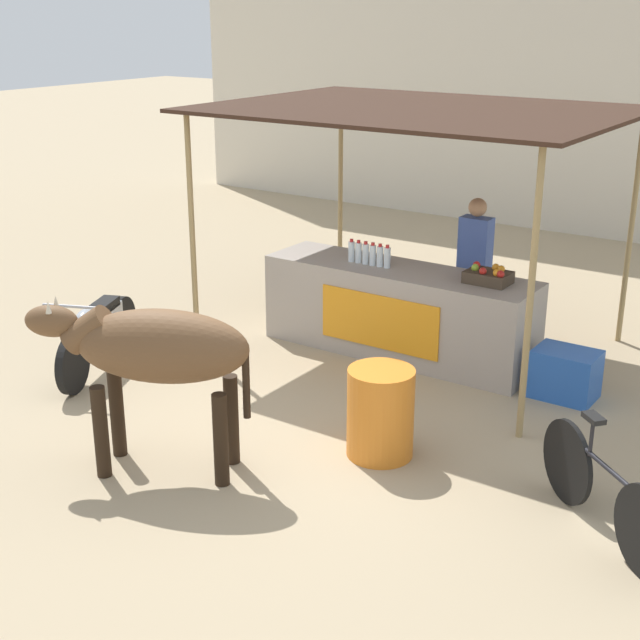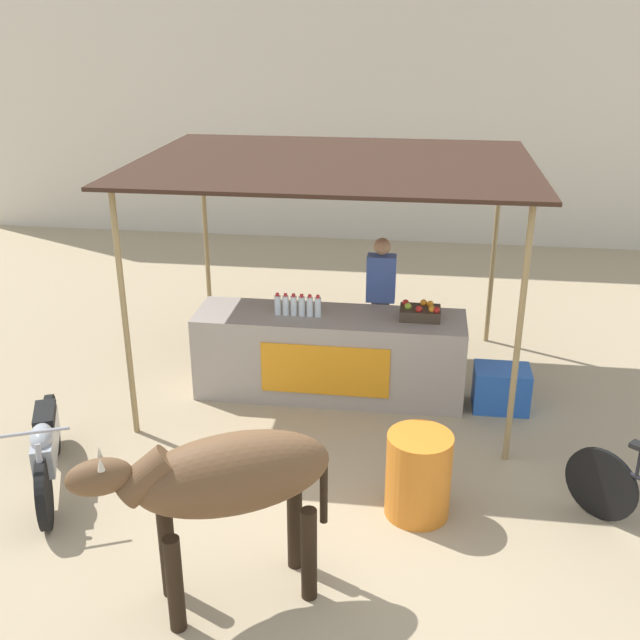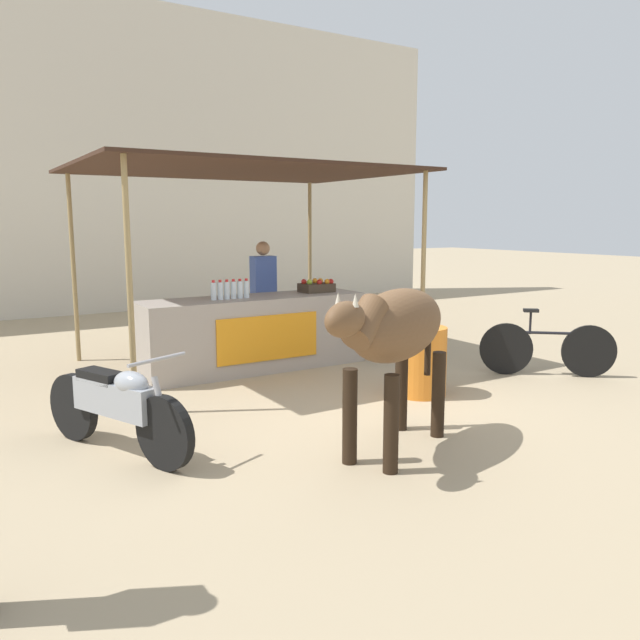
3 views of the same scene
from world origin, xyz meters
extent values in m
plane|color=tan|center=(0.00, 0.00, 0.00)|extent=(60.00, 60.00, 0.00)
cube|color=beige|center=(0.00, 8.75, 3.26)|extent=(16.00, 0.50, 6.51)
cube|color=#9E9389|center=(0.00, 2.20, 0.48)|extent=(3.00, 0.80, 0.96)
cube|color=orange|center=(0.00, 1.79, 0.48)|extent=(1.40, 0.02, 0.58)
cube|color=#382319|center=(0.00, 2.50, 2.59)|extent=(4.20, 3.20, 0.04)
cylinder|color=#997F51|center=(-1.89, 1.06, 1.29)|extent=(0.06, 0.06, 2.59)
cylinder|color=#997F51|center=(1.89, 1.06, 1.29)|extent=(0.06, 0.06, 2.59)
cylinder|color=#997F51|center=(-1.89, 3.94, 1.29)|extent=(0.06, 0.06, 2.59)
cylinder|color=#997F51|center=(1.89, 3.94, 1.29)|extent=(0.06, 0.06, 2.59)
cylinder|color=silver|center=(-0.57, 2.15, 1.07)|extent=(0.07, 0.07, 0.22)
cylinder|color=red|center=(-0.57, 2.15, 1.19)|extent=(0.04, 0.04, 0.03)
cylinder|color=silver|center=(-0.48, 2.15, 1.07)|extent=(0.07, 0.07, 0.22)
cylinder|color=red|center=(-0.48, 2.15, 1.19)|extent=(0.04, 0.04, 0.03)
cylinder|color=silver|center=(-0.39, 2.15, 1.07)|extent=(0.07, 0.07, 0.22)
cylinder|color=red|center=(-0.39, 2.15, 1.19)|extent=(0.04, 0.04, 0.03)
cylinder|color=silver|center=(-0.30, 2.15, 1.07)|extent=(0.07, 0.07, 0.22)
cylinder|color=red|center=(-0.30, 2.15, 1.19)|extent=(0.04, 0.04, 0.03)
cylinder|color=silver|center=(-0.21, 2.15, 1.07)|extent=(0.07, 0.07, 0.22)
cylinder|color=red|center=(-0.21, 2.15, 1.19)|extent=(0.04, 0.04, 0.03)
cylinder|color=silver|center=(-0.12, 2.15, 1.07)|extent=(0.07, 0.07, 0.22)
cylinder|color=red|center=(-0.12, 2.15, 1.19)|extent=(0.04, 0.04, 0.03)
cube|color=#3F3326|center=(0.99, 2.25, 1.02)|extent=(0.44, 0.32, 0.12)
sphere|color=#8CB22D|center=(0.86, 2.22, 1.11)|extent=(0.08, 0.08, 0.08)
sphere|color=orange|center=(1.02, 2.35, 1.11)|extent=(0.08, 0.08, 0.08)
sphere|color=#B21E19|center=(1.16, 2.15, 1.11)|extent=(0.08, 0.08, 0.08)
sphere|color=orange|center=(1.11, 2.17, 1.11)|extent=(0.08, 0.08, 0.08)
sphere|color=#B21E19|center=(0.83, 2.32, 1.11)|extent=(0.08, 0.08, 0.08)
sphere|color=#B21E19|center=(0.97, 2.15, 1.11)|extent=(0.08, 0.08, 0.08)
sphere|color=orange|center=(1.02, 2.34, 1.11)|extent=(0.08, 0.08, 0.08)
sphere|color=orange|center=(1.09, 2.32, 1.11)|extent=(0.08, 0.08, 0.08)
cylinder|color=#383842|center=(0.52, 2.95, 0.44)|extent=(0.22, 0.22, 0.88)
cube|color=#3F59A5|center=(0.52, 2.95, 1.16)|extent=(0.34, 0.20, 0.56)
sphere|color=#A87A56|center=(0.52, 2.95, 1.55)|extent=(0.20, 0.20, 0.20)
cube|color=blue|center=(1.92, 2.10, 0.24)|extent=(0.60, 0.44, 0.48)
cylinder|color=orange|center=(1.04, 0.08, 0.39)|extent=(0.56, 0.56, 0.77)
ellipsoid|color=brown|center=(-0.26, -1.11, 1.08)|extent=(1.49, 1.09, 0.60)
cylinder|color=black|center=(-0.62, -1.49, 0.39)|extent=(0.12, 0.12, 0.78)
cylinder|color=black|center=(-0.78, -1.16, 0.39)|extent=(0.12, 0.12, 0.78)
cylinder|color=black|center=(0.26, -1.05, 0.39)|extent=(0.12, 0.12, 0.78)
cylinder|color=black|center=(0.10, -0.73, 0.39)|extent=(0.12, 0.12, 0.78)
cylinder|color=brown|center=(-0.79, -1.37, 1.19)|extent=(0.51, 0.41, 0.41)
ellipsoid|color=brown|center=(-1.06, -1.51, 1.25)|extent=(0.49, 0.39, 0.26)
cone|color=beige|center=(-1.01, -1.56, 1.39)|extent=(0.05, 0.05, 0.10)
cone|color=beige|center=(-1.08, -1.43, 1.39)|extent=(0.05, 0.05, 0.10)
cylinder|color=black|center=(0.34, -0.81, 0.81)|extent=(0.06, 0.06, 0.60)
ellipsoid|color=silver|center=(-0.45, -0.96, 1.08)|extent=(0.44, 0.28, 0.32)
cylinder|color=black|center=(-2.09, -0.52, 0.30)|extent=(0.31, 0.58, 0.60)
cylinder|color=black|center=(-2.56, 0.59, 0.30)|extent=(0.31, 0.58, 0.60)
cube|color=#999EA5|center=(-2.32, 0.04, 0.48)|extent=(0.52, 0.90, 0.28)
ellipsoid|color=#999EA5|center=(-2.23, -0.17, 0.64)|extent=(0.33, 0.41, 0.20)
cube|color=black|center=(-2.39, 0.20, 0.64)|extent=(0.34, 0.48, 0.10)
cylinder|color=#99999E|center=(-2.10, -0.47, 0.88)|extent=(0.52, 0.24, 0.03)
cylinder|color=#99999E|center=(-2.09, -0.50, 0.50)|extent=(0.13, 0.21, 0.49)
cylinder|color=black|center=(2.59, 0.24, 0.33)|extent=(0.53, 0.46, 0.66)
cylinder|color=black|center=(2.80, 0.06, 0.67)|extent=(0.03, 0.03, 0.28)
camera|label=1|loc=(4.43, -5.77, 3.61)|focal=50.00mm
camera|label=2|loc=(0.94, -5.41, 4.07)|focal=42.00mm
camera|label=3|loc=(-3.50, -5.12, 1.93)|focal=35.00mm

